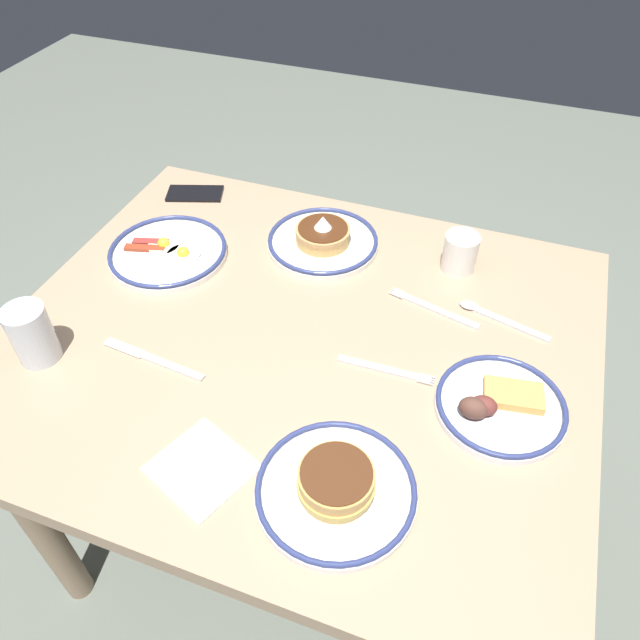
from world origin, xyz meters
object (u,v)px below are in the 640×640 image
at_px(butter_knife, 153,359).
at_px(fork_far, 433,308).
at_px(tea_spoon, 491,315).
at_px(plate_near_main, 323,239).
at_px(drinking_glass, 33,336).
at_px(paper_napkin, 202,468).
at_px(coffee_mug, 460,251).
at_px(fork_near, 386,370).
at_px(cell_phone, 195,194).
at_px(plate_far_side, 336,487).
at_px(plate_far_companion, 168,252).
at_px(plate_center_pancakes, 498,405).

bearing_deg(butter_knife, fork_far, -145.66).
xyz_separation_m(fork_far, tea_spoon, (-0.12, -0.02, 0.00)).
bearing_deg(plate_near_main, drinking_glass, 52.60).
xyz_separation_m(paper_napkin, fork_far, (-0.28, -0.51, 0.00)).
height_order(coffee_mug, paper_napkin, coffee_mug).
relative_size(drinking_glass, fork_near, 0.64).
bearing_deg(plate_near_main, butter_knife, 67.69).
bearing_deg(plate_near_main, coffee_mug, -174.37).
bearing_deg(cell_phone, plate_far_side, 113.16).
bearing_deg(cell_phone, fork_near, 127.75).
height_order(plate_far_companion, coffee_mug, coffee_mug).
xyz_separation_m(plate_near_main, fork_near, (-0.25, 0.33, -0.02)).
distance_m(drinking_glass, tea_spoon, 0.91).
height_order(plate_far_companion, butter_knife, plate_far_companion).
height_order(plate_near_main, plate_center_pancakes, plate_near_main).
bearing_deg(plate_center_pancakes, plate_far_companion, -13.75).
distance_m(fork_far, butter_knife, 0.58).
relative_size(fork_near, butter_knife, 0.82).
relative_size(plate_far_companion, fork_near, 1.44).
height_order(plate_near_main, paper_napkin, plate_near_main).
height_order(coffee_mug, fork_far, coffee_mug).
bearing_deg(cell_phone, drinking_glass, 70.49).
xyz_separation_m(cell_phone, tea_spoon, (-0.81, 0.20, 0.00)).
height_order(fork_near, fork_far, same).
distance_m(paper_napkin, fork_near, 0.39).
relative_size(plate_center_pancakes, coffee_mug, 2.20).
relative_size(plate_far_companion, drinking_glass, 2.25).
relative_size(plate_center_pancakes, fork_far, 1.16).
xyz_separation_m(plate_far_companion, tea_spoon, (-0.74, -0.05, -0.01)).
bearing_deg(plate_far_companion, plate_center_pancakes, 166.25).
relative_size(plate_center_pancakes, paper_napkin, 1.57).
xyz_separation_m(plate_near_main, butter_knife, (0.19, 0.46, -0.02)).
relative_size(coffee_mug, fork_far, 0.53).
distance_m(drinking_glass, fork_near, 0.68).
bearing_deg(drinking_glass, butter_knife, -162.94).
height_order(plate_center_pancakes, tea_spoon, plate_center_pancakes).
height_order(plate_far_companion, drinking_glass, drinking_glass).
bearing_deg(plate_far_companion, fork_far, -177.05).
bearing_deg(plate_far_companion, butter_knife, 114.76).
xyz_separation_m(plate_far_companion, butter_knife, (-0.14, 0.30, -0.01)).
height_order(plate_center_pancakes, cell_phone, plate_center_pancakes).
distance_m(fork_near, butter_knife, 0.45).
xyz_separation_m(plate_near_main, paper_napkin, (-0.02, 0.64, -0.02)).
bearing_deg(fork_near, drinking_glass, 16.67).
bearing_deg(fork_near, cell_phone, -33.36).
xyz_separation_m(plate_far_companion, fork_far, (-0.62, -0.03, -0.01)).
distance_m(plate_far_companion, coffee_mug, 0.67).
xyz_separation_m(plate_near_main, coffee_mug, (-0.31, -0.03, 0.03)).
xyz_separation_m(plate_center_pancakes, plate_far_companion, (0.78, -0.19, -0.00)).
xyz_separation_m(plate_far_side, fork_near, (-0.01, -0.28, -0.02)).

